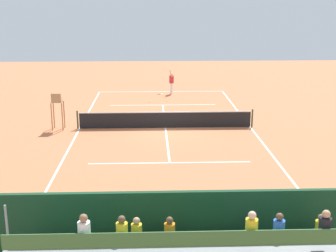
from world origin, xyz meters
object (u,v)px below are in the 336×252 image
at_px(courtside_bench, 284,223).
at_px(tennis_player, 171,81).
at_px(tennis_racket, 162,94).
at_px(equipment_bag, 237,237).
at_px(umpire_chair, 57,107).
at_px(bleacher_stand, 189,248).
at_px(tennis_ball_near, 150,102).
at_px(tennis_net, 165,119).
at_px(tennis_ball_far, 167,101).

relative_size(courtside_bench, tennis_player, 0.93).
bearing_deg(tennis_racket, equipment_bag, 94.31).
xyz_separation_m(umpire_chair, equipment_bag, (-7.98, 13.30, -1.13)).
height_order(umpire_chair, equipment_bag, umpire_chair).
distance_m(bleacher_stand, tennis_player, 25.45).
height_order(equipment_bag, tennis_ball_near, equipment_bag).
bearing_deg(tennis_net, tennis_ball_near, -82.26).
bearing_deg(courtside_bench, tennis_racket, -82.00).
distance_m(umpire_chair, equipment_bag, 15.56).
distance_m(tennis_racket, tennis_ball_far, 2.78).
height_order(equipment_bag, tennis_player, tennis_player).
relative_size(bleacher_stand, courtside_bench, 5.03).
xyz_separation_m(tennis_net, courtside_bench, (-3.28, 13.27, 0.06)).
bearing_deg(tennis_racket, tennis_net, 89.85).
distance_m(tennis_net, tennis_ball_far, 7.14).
bearing_deg(tennis_ball_near, tennis_racket, -107.62).
relative_size(tennis_net, tennis_ball_near, 156.06).
relative_size(umpire_chair, tennis_racket, 3.68).
xyz_separation_m(umpire_chair, tennis_racket, (-6.23, -9.98, -1.30)).
bearing_deg(umpire_chair, tennis_ball_near, -127.11).
relative_size(umpire_chair, tennis_player, 1.11).
xyz_separation_m(equipment_bag, tennis_player, (0.98, -23.49, 0.84)).
relative_size(tennis_player, tennis_racket, 3.31).
height_order(courtside_bench, tennis_racket, courtside_bench).
relative_size(umpire_chair, tennis_ball_far, 32.42).
height_order(tennis_player, tennis_ball_far, tennis_player).
distance_m(tennis_player, tennis_racket, 1.28).
relative_size(courtside_bench, tennis_ball_far, 27.27).
xyz_separation_m(umpire_chair, courtside_bench, (-9.48, 13.18, -0.76)).
xyz_separation_m(tennis_net, umpire_chair, (6.20, 0.10, 0.81)).
bearing_deg(tennis_ball_far, courtside_bench, 98.25).
bearing_deg(tennis_ball_far, tennis_net, 87.40).
height_order(tennis_net, equipment_bag, tennis_net).
relative_size(bleacher_stand, tennis_racket, 15.58).
height_order(courtside_bench, tennis_player, tennis_player).
bearing_deg(courtside_bench, tennis_net, -76.13).
bearing_deg(courtside_bench, tennis_ball_far, -81.75).
height_order(bleacher_stand, tennis_racket, bleacher_stand).
bearing_deg(tennis_ball_far, equipment_bag, 94.06).
relative_size(tennis_player, tennis_ball_near, 29.18).
xyz_separation_m(bleacher_stand, tennis_ball_far, (-0.20, -22.47, -0.92)).
height_order(courtside_bench, equipment_bag, courtside_bench).
bearing_deg(tennis_racket, tennis_player, -165.03).
bearing_deg(tennis_player, equipment_bag, 92.39).
distance_m(bleacher_stand, tennis_racket, 25.25).
height_order(tennis_player, tennis_ball_near, tennis_player).
height_order(umpire_chair, tennis_player, umpire_chair).
xyz_separation_m(courtside_bench, equipment_bag, (1.50, 0.13, -0.38)).
bearing_deg(equipment_bag, bleacher_stand, 49.62).
bearing_deg(tennis_player, umpire_chair, 55.50).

